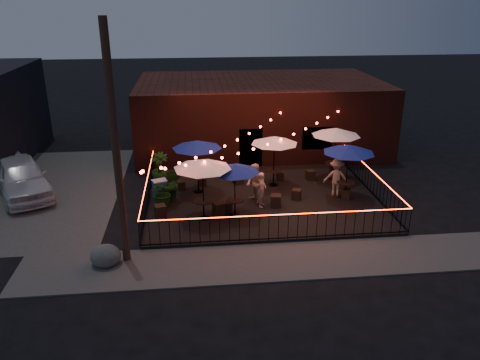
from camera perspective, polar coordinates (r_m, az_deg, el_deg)
The scene contains 36 objects.
ground at distance 19.20m, azimuth 3.57°, elevation -4.85°, with size 110.00×110.00×0.00m, color black.
patio at distance 20.96m, azimuth 2.69°, elevation -2.26°, with size 10.00×8.00×0.15m, color black.
sidewalk at distance 16.39m, azimuth 5.45°, elevation -9.77°, with size 18.00×2.50×0.05m, color #45423F.
brick_building at distance 28.00m, azimuth 2.35°, elevation 8.03°, with size 14.00×8.00×4.00m.
utility_pole at distance 15.23m, azimuth -14.88°, elevation 3.57°, with size 0.26×0.26×8.00m, color #3B2218.
fence_front at distance 17.14m, azimuth 4.72°, elevation -5.80°, with size 10.00×0.04×1.04m.
fence_left at distance 20.61m, azimuth -11.17°, elevation -1.30°, with size 0.04×8.00×1.04m.
fence_right at distance 22.01m, azimuth 15.70°, elevation -0.22°, with size 0.04×8.00×1.04m.
festoon_lights at distance 19.69m, azimuth 0.03°, elevation 3.79°, with size 10.02×8.72×1.32m.
cafe_table_0 at distance 18.11m, azimuth -4.62°, elevation 1.86°, with size 2.72×2.72×2.51m.
cafe_table_1 at distance 20.75m, azimuth -5.27°, elevation 4.27°, with size 2.52×2.52×2.45m.
cafe_table_2 at distance 18.44m, azimuth -0.64°, elevation 1.38°, with size 2.40×2.40×2.21m.
cafe_table_3 at distance 21.53m, azimuth 4.23°, elevation 4.80°, with size 2.37×2.37×2.40m.
cafe_table_4 at distance 20.54m, azimuth 13.14°, elevation 3.63°, with size 2.55×2.55×2.47m.
cafe_table_5 at distance 22.74m, azimuth 11.63°, elevation 5.70°, with size 2.92×2.92×2.56m.
bistro_chair_0 at distance 19.22m, azimuth -9.67°, elevation -3.75°, with size 0.43×0.43×0.51m, color black.
bistro_chair_1 at distance 19.22m, azimuth -2.62°, elevation -3.49°, with size 0.42×0.42×0.49m, color black.
bistro_chair_2 at distance 21.82m, azimuth -7.15°, elevation -0.64°, with size 0.34×0.34×0.40m, color black.
bistro_chair_3 at distance 22.17m, azimuth -4.60°, elevation -0.16°, with size 0.34×0.34×0.41m, color black.
bistro_chair_4 at distance 19.45m, azimuth -1.44°, elevation -3.27°, with size 0.35×0.35×0.42m, color black.
bistro_chair_5 at distance 19.95m, azimuth 4.39°, elevation -2.53°, with size 0.43×0.43×0.51m, color black.
bistro_chair_6 at distance 22.34m, azimuth -0.26°, elevation 0.22°, with size 0.42×0.42×0.50m, color black.
bistro_chair_7 at distance 22.85m, azimuth 4.89°, elevation 0.50°, with size 0.34×0.34×0.41m, color black.
bistro_chair_8 at distance 20.77m, azimuth 6.89°, elevation -1.73°, with size 0.38×0.38×0.44m, color black.
bistro_chair_9 at distance 21.19m, azimuth 12.77°, elevation -1.67°, with size 0.36×0.36×0.42m, color black.
bistro_chair_10 at distance 23.07m, azimuth 8.57°, elevation 0.61°, with size 0.39×0.39×0.46m, color black.
bistro_chair_11 at distance 23.49m, azimuth 11.42°, elevation 0.87°, with size 0.43×0.43×0.51m, color black.
patron_a at distance 19.72m, azimuth 2.67°, elevation -1.16°, with size 0.56×0.37×1.54m, color tan.
patron_b at distance 20.06m, azimuth 1.84°, elevation -0.43°, with size 0.85×0.66×1.74m, color tan.
patron_c at distance 21.21m, azimuth 11.66°, elevation 0.32°, with size 1.11×0.64×1.71m, color tan.
potted_shrub_a at distance 20.06m, azimuth -9.38°, elevation -1.52°, with size 1.11×0.96×1.23m, color #193E12.
potted_shrub_b at distance 20.48m, azimuth -8.33°, elevation -0.48°, with size 0.85×0.68×1.54m, color #1A3D0E.
potted_shrub_c at distance 22.59m, azimuth -9.76°, elevation 1.45°, with size 0.82×0.82×1.47m, color #203F14.
cooler at distance 20.96m, azimuth -9.71°, elevation -1.06°, with size 0.76×0.67×0.84m.
boulder at distance 16.54m, azimuth -16.07°, elevation -8.88°, with size 0.96×0.81×0.75m, color #444540.
car_white at distance 23.39m, azimuth -25.07°, elevation 0.29°, with size 2.02×5.03×1.71m, color silver.
Camera 1 is at (-2.99, -16.96, 8.49)m, focal length 35.00 mm.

